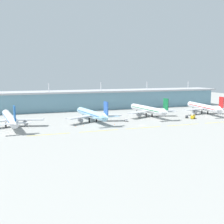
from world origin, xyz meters
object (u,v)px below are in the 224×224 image
airliner_far_middle (148,110)px  fuel_truck (193,116)px  safety_cone_right_wingtip (115,124)px  safety_cone_nose_front (76,126)px  airliner_nearest (10,118)px  baggage_cart (126,120)px  pushback_tug (187,117)px  safety_cone_left_wingtip (83,126)px  airliner_near_middle (92,114)px  airliner_farthest (204,107)px

airliner_far_middle → fuel_truck: size_ratio=8.84×
safety_cone_right_wingtip → safety_cone_nose_front: bearing=177.0°
airliner_nearest → baggage_cart: bearing=-4.7°
baggage_cart → pushback_tug: bearing=-0.9°
safety_cone_nose_front → fuel_truck: bearing=1.6°
safety_cone_left_wingtip → airliner_nearest: bearing=164.1°
airliner_far_middle → airliner_near_middle: bearing=-170.2°
baggage_cart → safety_cone_nose_front: baggage_cart is taller
airliner_far_middle → safety_cone_left_wingtip: bearing=-159.4°
airliner_farthest → baggage_cart: (-88.97, -15.34, -5.19)m
airliner_near_middle → safety_cone_left_wingtip: bearing=-125.8°
airliner_nearest → fuel_truck: airliner_nearest is taller
safety_cone_nose_front → pushback_tug: bearing=4.4°
airliner_nearest → airliner_far_middle: 119.87m
airliner_far_middle → fuel_truck: (31.39, -23.76, -4.18)m
airliner_farthest → safety_cone_right_wingtip: size_ratio=92.92×
baggage_cart → safety_cone_right_wingtip: bearing=-143.1°
airliner_near_middle → airliner_farthest: 115.81m
airliner_far_middle → baggage_cart: (-29.51, -17.97, -5.18)m
fuel_truck → safety_cone_left_wingtip: 98.89m
safety_cone_right_wingtip → airliner_farthest: bearing=14.0°
airliner_far_middle → fuel_truck: 39.59m
safety_cone_left_wingtip → airliner_far_middle: bearing=20.6°
airliner_near_middle → fuel_truck: (87.53, -14.09, -4.18)m
fuel_truck → baggage_cart: bearing=174.6°
fuel_truck → safety_cone_left_wingtip: bearing=-179.1°
airliner_near_middle → fuel_truck: 88.75m
safety_cone_right_wingtip → airliner_near_middle: bearing=124.4°
safety_cone_right_wingtip → fuel_truck: bearing=3.5°
airliner_farthest → safety_cone_nose_front: 135.29m
fuel_truck → safety_cone_right_wingtip: fuel_truck is taller
airliner_farthest → pushback_tug: size_ratio=13.01×
airliner_near_middle → airliner_farthest: same height
safety_cone_right_wingtip → safety_cone_left_wingtip: bearing=173.0°
airliner_nearest → airliner_farthest: bearing=2.6°
airliner_far_middle → fuel_truck: airliner_far_middle is taller
airliner_far_middle → baggage_cart: airliner_far_middle is taller
safety_cone_nose_front → safety_cone_right_wingtip: bearing=-3.0°
pushback_tug → safety_cone_left_wingtip: pushback_tug is taller
airliner_nearest → pushback_tug: 148.20m
airliner_near_middle → safety_cone_nose_front: (-17.39, -17.10, -6.09)m
baggage_cart → pushback_tug: baggage_cart is taller
airliner_near_middle → pushback_tug: size_ratio=12.11×
fuel_truck → safety_cone_nose_front: bearing=-178.4°
airliner_farthest → fuel_truck: bearing=-143.0°
airliner_nearest → fuel_truck: size_ratio=9.77×
airliner_nearest → pushback_tug: bearing=-3.2°
fuel_truck → airliner_near_middle: bearing=170.9°
airliner_nearest → baggage_cart: size_ratio=17.99×
airliner_nearest → airliner_farthest: (178.85, 7.99, -0.00)m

